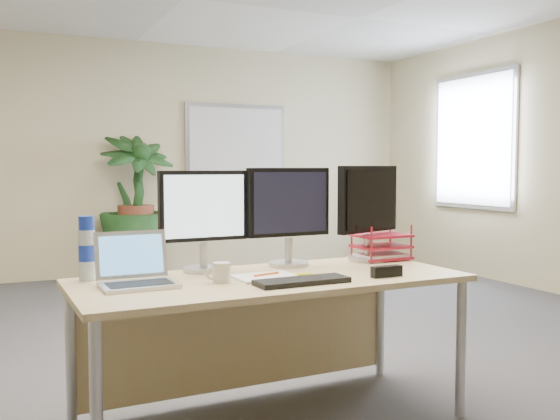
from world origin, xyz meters
name	(u,v)px	position (x,y,z in m)	size (l,w,h in m)	color
floor	(284,378)	(0.00, 0.00, 0.00)	(8.00, 8.00, 0.00)	#48484D
back_wall	(138,159)	(0.00, 4.00, 1.35)	(7.00, 0.04, 2.70)	#C8BF8E
whiteboard	(236,143)	(1.20, 3.97, 1.55)	(1.30, 0.04, 0.95)	#A1A1A6
window	(473,141)	(3.47, 2.30, 1.55)	(0.04, 1.30, 1.55)	#A1A1A6
desk	(262,304)	(-0.33, -0.45, 0.57)	(1.90, 0.84, 0.72)	#D5B47E
floor_plant	(136,212)	(-0.10, 3.70, 0.75)	(0.84, 0.84, 1.50)	#133616
monitor_left	(204,214)	(-0.57, -0.26, 1.02)	(0.46, 0.21, 0.51)	#AEAFB3
monitor_right	(289,210)	(-0.10, -0.28, 1.03)	(0.48, 0.22, 0.53)	#AEAFB3
monitor_dark	(368,207)	(0.39, -0.30, 1.03)	(0.47, 0.22, 0.54)	#AEAFB3
laptop	(136,272)	(-0.96, -0.48, 0.78)	(0.34, 0.30, 0.24)	silver
keyboard	(302,281)	(-0.26, -0.77, 0.74)	(0.44, 0.15, 0.02)	black
coffee_mug	(221,272)	(-0.59, -0.58, 0.77)	(0.12, 0.08, 0.09)	silver
spiral_notebook	(265,277)	(-0.36, -0.57, 0.73)	(0.29, 0.22, 0.01)	white
orange_pen	(266,274)	(-0.35, -0.56, 0.74)	(0.01, 0.01, 0.15)	orange
yellow_highlighter	(302,274)	(-0.17, -0.58, 0.73)	(0.01, 0.01, 0.11)	#FFFA1A
water_bottle	(87,250)	(-1.15, -0.27, 0.87)	(0.08, 0.08, 0.30)	silver
letter_tray	(381,249)	(0.48, -0.30, 0.79)	(0.31, 0.23, 0.14)	#AC152A
stapler	(387,271)	(0.19, -0.78, 0.75)	(0.16, 0.04, 0.05)	black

